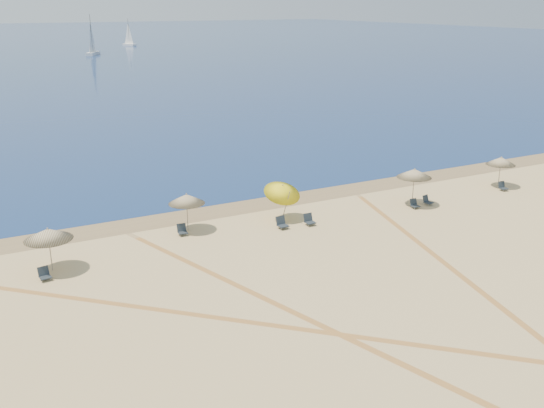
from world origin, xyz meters
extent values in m
plane|color=olive|center=(0.00, 24.00, 0.00)|extent=(500.00, 500.00, 0.00)
cylinder|color=gray|center=(-12.75, 19.23, 1.04)|extent=(0.05, 0.05, 2.08)
cone|color=beige|center=(-12.75, 19.23, 1.93)|extent=(2.35, 2.35, 0.55)
sphere|color=gray|center=(-12.75, 19.23, 2.23)|extent=(0.08, 0.08, 0.08)
cylinder|color=gray|center=(-4.82, 21.39, 1.05)|extent=(0.05, 0.05, 2.09)
cone|color=beige|center=(-4.82, 21.39, 1.94)|extent=(2.11, 2.11, 0.55)
sphere|color=gray|center=(-4.82, 21.39, 2.24)|extent=(0.08, 0.08, 0.08)
cylinder|color=gray|center=(0.97, 20.05, 1.03)|extent=(0.05, 0.99, 2.08)
cone|color=yellow|center=(0.97, 20.46, 1.92)|extent=(2.24, 2.27, 1.43)
sphere|color=gray|center=(0.97, 20.46, 2.22)|extent=(0.08, 0.08, 0.08)
cylinder|color=gray|center=(9.93, 19.05, 1.16)|extent=(0.05, 0.05, 2.31)
cone|color=beige|center=(9.93, 19.05, 2.16)|extent=(2.27, 2.27, 0.55)
sphere|color=gray|center=(9.93, 19.05, 2.46)|extent=(0.08, 0.08, 0.08)
cylinder|color=gray|center=(18.24, 19.48, 1.03)|extent=(0.05, 0.05, 2.05)
cone|color=beige|center=(18.24, 19.48, 1.90)|extent=(2.07, 2.07, 0.55)
sphere|color=gray|center=(18.24, 19.48, 2.20)|extent=(0.08, 0.08, 0.08)
cube|color=black|center=(-13.23, 18.18, 0.17)|extent=(0.58, 0.58, 0.05)
cube|color=black|center=(-13.26, 18.43, 0.39)|extent=(0.54, 0.26, 0.46)
cylinder|color=#A5A5AD|center=(-13.43, 17.96, 0.08)|extent=(0.02, 0.02, 0.17)
cylinder|color=#A5A5AD|center=(-13.02, 18.02, 0.08)|extent=(0.02, 0.02, 0.17)
cube|color=black|center=(-5.36, 20.79, 0.17)|extent=(0.56, 0.56, 0.05)
cube|color=black|center=(-5.34, 21.04, 0.39)|extent=(0.53, 0.24, 0.46)
cylinder|color=#A5A5AD|center=(-5.57, 20.62, 0.08)|extent=(0.02, 0.02, 0.17)
cylinder|color=#A5A5AD|center=(-5.15, 20.58, 0.08)|extent=(0.02, 0.02, 0.17)
cube|color=black|center=(0.24, 19.07, 0.19)|extent=(0.60, 0.60, 0.05)
cube|color=black|center=(0.23, 19.36, 0.44)|extent=(0.58, 0.23, 0.52)
cylinder|color=#A5A5AD|center=(0.01, 18.86, 0.09)|extent=(0.03, 0.03, 0.19)
cylinder|color=#A5A5AD|center=(0.47, 18.87, 0.09)|extent=(0.03, 0.03, 0.19)
cube|color=black|center=(1.96, 18.83, 0.18)|extent=(0.56, 0.56, 0.05)
cube|color=black|center=(1.97, 19.10, 0.42)|extent=(0.56, 0.21, 0.50)
cylinder|color=#A5A5AD|center=(1.74, 18.63, 0.09)|extent=(0.02, 0.02, 0.18)
cylinder|color=#A5A5AD|center=(2.19, 18.63, 0.09)|extent=(0.02, 0.02, 0.18)
cube|color=black|center=(9.63, 18.37, 0.16)|extent=(0.52, 0.52, 0.04)
cube|color=black|center=(9.64, 18.61, 0.38)|extent=(0.50, 0.21, 0.44)
cylinder|color=#A5A5AD|center=(9.43, 18.20, 0.08)|extent=(0.02, 0.02, 0.16)
cylinder|color=#A5A5AD|center=(9.83, 18.18, 0.08)|extent=(0.02, 0.02, 0.16)
cube|color=black|center=(10.86, 18.52, 0.17)|extent=(0.62, 0.62, 0.05)
cube|color=black|center=(10.80, 18.76, 0.39)|extent=(0.54, 0.31, 0.46)
cylinder|color=#A5A5AD|center=(10.66, 18.28, 0.08)|extent=(0.02, 0.02, 0.17)
cylinder|color=#A5A5AD|center=(11.06, 18.38, 0.08)|extent=(0.02, 0.02, 0.17)
cube|color=black|center=(17.76, 18.54, 0.17)|extent=(0.57, 0.57, 0.05)
cube|color=black|center=(17.79, 18.79, 0.39)|extent=(0.53, 0.24, 0.46)
cylinder|color=#A5A5AD|center=(17.56, 18.38, 0.08)|extent=(0.02, 0.02, 0.17)
cylinder|color=#A5A5AD|center=(17.97, 18.33, 0.08)|extent=(0.02, 0.02, 0.17)
cube|color=white|center=(34.94, 181.87, 0.30)|extent=(3.14, 5.55, 0.59)
cylinder|color=gray|center=(34.94, 181.87, 4.13)|extent=(0.12, 0.12, 7.87)
cube|color=white|center=(17.34, 151.21, 0.37)|extent=(4.72, 6.64, 0.73)
cylinder|color=gray|center=(17.34, 151.21, 5.08)|extent=(0.15, 0.15, 9.69)
plane|color=tan|center=(-3.74, 8.19, 0.00)|extent=(34.90, 34.90, 0.00)
plane|color=tan|center=(-4.06, 9.25, 0.00)|extent=(34.90, 34.90, 0.00)
plane|color=tan|center=(4.61, 8.45, 0.00)|extent=(33.83, 33.83, 0.00)
plane|color=tan|center=(4.87, 9.52, 0.00)|extent=(33.83, 33.83, 0.00)
plane|color=tan|center=(-7.06, 10.70, 0.00)|extent=(39.57, 39.57, 0.00)
plane|color=tan|center=(-7.87, 11.45, 0.00)|extent=(39.57, 39.57, 0.00)
camera|label=1|loc=(-15.93, -10.46, 12.69)|focal=40.29mm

